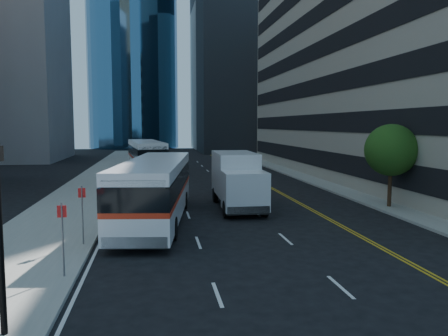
% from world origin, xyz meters
% --- Properties ---
extents(ground, '(160.00, 160.00, 0.00)m').
position_xyz_m(ground, '(0.00, 0.00, 0.00)').
color(ground, black).
rests_on(ground, ground).
extents(sidewalk_west, '(5.00, 90.00, 0.15)m').
position_xyz_m(sidewalk_west, '(-10.50, 25.00, 0.07)').
color(sidewalk_west, gray).
rests_on(sidewalk_west, ground).
extents(sidewalk_east, '(2.00, 90.00, 0.15)m').
position_xyz_m(sidewalk_east, '(9.00, 25.00, 0.07)').
color(sidewalk_east, gray).
rests_on(sidewalk_east, ground).
extents(office_tower_north, '(30.00, 28.00, 60.00)m').
position_xyz_m(office_tower_north, '(18.00, 72.00, 30.00)').
color(office_tower_north, gray).
rests_on(office_tower_north, ground).
extents(street_tree, '(3.20, 3.20, 5.10)m').
position_xyz_m(street_tree, '(9.00, 8.00, 3.64)').
color(street_tree, '#332114').
rests_on(street_tree, sidewalk_east).
extents(bus_front, '(4.51, 13.18, 3.33)m').
position_xyz_m(bus_front, '(-5.33, 6.56, 1.82)').
color(bus_front, white).
rests_on(bus_front, ground).
extents(bus_rear, '(4.51, 13.55, 3.43)m').
position_xyz_m(bus_rear, '(-6.33, 31.11, 1.87)').
color(bus_rear, white).
rests_on(bus_rear, ground).
extents(box_truck, '(2.62, 7.21, 3.43)m').
position_xyz_m(box_truck, '(-0.30, 9.66, 1.81)').
color(box_truck, silver).
rests_on(box_truck, ground).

